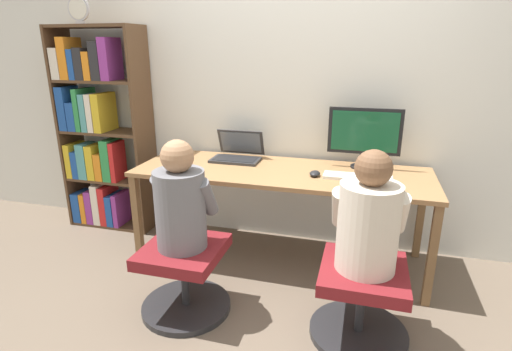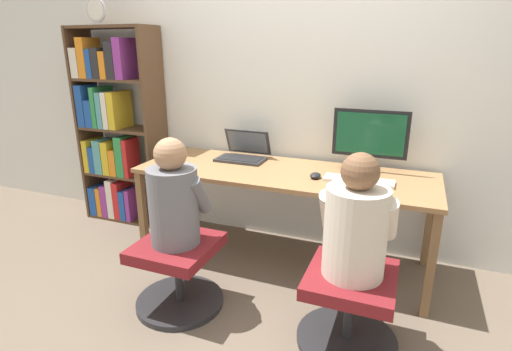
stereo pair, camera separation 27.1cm
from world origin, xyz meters
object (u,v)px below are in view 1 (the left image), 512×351
at_px(keyboard, 358,177).
at_px(person_at_laptop, 180,202).
at_px(office_chair_left, 361,299).
at_px(office_chair_right, 185,275).
at_px(desktop_monitor, 364,135).
at_px(bookshelf, 97,135).
at_px(desk_clock, 79,9).
at_px(person_at_monitor, 369,220).
at_px(laptop, 237,154).

xyz_separation_m(keyboard, person_at_laptop, (-0.95, -0.70, -0.01)).
bearing_deg(office_chair_left, office_chair_right, -177.76).
distance_m(desktop_monitor, keyboard, 0.36).
xyz_separation_m(keyboard, office_chair_right, (-0.95, -0.70, -0.48)).
xyz_separation_m(office_chair_right, bookshelf, (-1.23, 0.96, 0.59)).
distance_m(desktop_monitor, bookshelf, 2.21).
bearing_deg(office_chair_left, desk_clock, 159.22).
relative_size(keyboard, office_chair_left, 0.83).
xyz_separation_m(person_at_monitor, person_at_laptop, (-1.03, -0.04, 0.00)).
bearing_deg(desk_clock, laptop, 2.26).
distance_m(laptop, keyboard, 0.95).
bearing_deg(bookshelf, desktop_monitor, 0.51).
distance_m(office_chair_right, desk_clock, 2.18).
distance_m(laptop, bookshelf, 1.27).
distance_m(keyboard, person_at_monitor, 0.66).
bearing_deg(bookshelf, person_at_monitor, -21.96).
distance_m(desktop_monitor, desk_clock, 2.35).
xyz_separation_m(office_chair_left, desk_clock, (-2.24, 0.85, 1.58)).
xyz_separation_m(office_chair_left, bookshelf, (-2.27, 0.92, 0.59)).
bearing_deg(person_at_laptop, office_chair_right, -90.00).
height_order(office_chair_left, bookshelf, bookshelf).
xyz_separation_m(laptop, bookshelf, (-1.27, 0.02, 0.07)).
relative_size(office_chair_right, desk_clock, 2.68).
bearing_deg(office_chair_right, person_at_laptop, 90.00).
bearing_deg(office_chair_left, laptop, 138.02).
height_order(office_chair_right, person_at_monitor, person_at_monitor).
relative_size(laptop, person_at_monitor, 0.57).
bearing_deg(desk_clock, desktop_monitor, 2.30).
bearing_deg(desk_clock, person_at_laptop, -36.24).
relative_size(keyboard, desk_clock, 2.22).
xyz_separation_m(desktop_monitor, person_at_monitor, (0.06, -0.93, -0.24)).
relative_size(person_at_monitor, desk_clock, 3.18).
bearing_deg(laptop, desk_clock, -177.74).
bearing_deg(desk_clock, person_at_monitor, -20.68).
relative_size(laptop, person_at_laptop, 0.58).
bearing_deg(keyboard, desk_clock, 175.07).
bearing_deg(person_at_monitor, office_chair_right, -177.49).
bearing_deg(keyboard, bookshelf, 173.37).
bearing_deg(desk_clock, office_chair_left, -20.78).
xyz_separation_m(desktop_monitor, keyboard, (-0.02, -0.27, -0.23)).
xyz_separation_m(desktop_monitor, person_at_laptop, (-0.97, -0.97, -0.24)).
bearing_deg(person_at_laptop, office_chair_left, 1.99).
height_order(laptop, bookshelf, bookshelf).
xyz_separation_m(desktop_monitor, office_chair_left, (0.06, -0.94, -0.71)).
bearing_deg(person_at_monitor, bookshelf, 158.04).
relative_size(person_at_laptop, bookshelf, 0.37).
height_order(laptop, person_at_monitor, person_at_monitor).
bearing_deg(person_at_monitor, laptop, 138.17).
bearing_deg(bookshelf, office_chair_left, -22.06).
height_order(desktop_monitor, office_chair_right, desktop_monitor).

